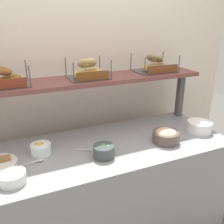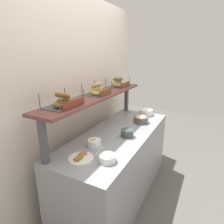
{
  "view_description": "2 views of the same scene",
  "coord_description": "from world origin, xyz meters",
  "px_view_note": "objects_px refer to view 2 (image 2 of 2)",
  "views": [
    {
      "loc": [
        -0.54,
        -1.42,
        1.7
      ],
      "look_at": [
        0.08,
        0.0,
        1.1
      ],
      "focal_mm": 39.29,
      "sensor_mm": 36.0,
      "label": 1
    },
    {
      "loc": [
        -1.87,
        -0.89,
        1.76
      ],
      "look_at": [
        0.03,
        0.1,
        1.08
      ],
      "focal_mm": 30.78,
      "sensor_mm": 36.0,
      "label": 2
    }
  ],
  "objects_px": {
    "serving_spoon_near_plate": "(100,150)",
    "bagel_basket_cinnamon_raisin": "(63,102)",
    "serving_plate_white": "(81,158)",
    "bowl_fruit_salad": "(94,143)",
    "bagel_basket_sesame": "(97,90)",
    "bowl_cream_cheese": "(146,111)",
    "serving_spoon_by_edge": "(118,136)",
    "bowl_veggie_mix": "(127,133)",
    "bowl_hummus": "(141,119)",
    "bowl_scallion_spread": "(107,157)",
    "bagel_basket_everything": "(118,83)"
  },
  "relations": [
    {
      "from": "bowl_fruit_salad",
      "to": "serving_spoon_by_edge",
      "type": "bearing_deg",
      "value": -18.18
    },
    {
      "from": "serving_plate_white",
      "to": "serving_spoon_near_plate",
      "type": "height_order",
      "value": "serving_plate_white"
    },
    {
      "from": "bowl_fruit_salad",
      "to": "serving_plate_white",
      "type": "relative_size",
      "value": 0.59
    },
    {
      "from": "serving_spoon_near_plate",
      "to": "bagel_basket_cinnamon_raisin",
      "type": "xyz_separation_m",
      "value": [
        -0.11,
        0.31,
        0.47
      ]
    },
    {
      "from": "serving_spoon_by_edge",
      "to": "bagel_basket_cinnamon_raisin",
      "type": "relative_size",
      "value": 0.49
    },
    {
      "from": "bagel_basket_sesame",
      "to": "bagel_basket_everything",
      "type": "xyz_separation_m",
      "value": [
        0.57,
        0.01,
        -0.0
      ]
    },
    {
      "from": "bagel_basket_sesame",
      "to": "bowl_scallion_spread",
      "type": "bearing_deg",
      "value": -142.33
    },
    {
      "from": "bowl_veggie_mix",
      "to": "bagel_basket_cinnamon_raisin",
      "type": "height_order",
      "value": "bagel_basket_cinnamon_raisin"
    },
    {
      "from": "bowl_veggie_mix",
      "to": "serving_spoon_near_plate",
      "type": "relative_size",
      "value": 0.77
    },
    {
      "from": "serving_plate_white",
      "to": "bowl_cream_cheese",
      "type": "bearing_deg",
      "value": -4.75
    },
    {
      "from": "bagel_basket_sesame",
      "to": "bowl_cream_cheese",
      "type": "bearing_deg",
      "value": -24.38
    },
    {
      "from": "bowl_hummus",
      "to": "bagel_basket_cinnamon_raisin",
      "type": "relative_size",
      "value": 0.57
    },
    {
      "from": "bagel_basket_everything",
      "to": "serving_spoon_by_edge",
      "type": "bearing_deg",
      "value": -154.1
    },
    {
      "from": "bowl_cream_cheese",
      "to": "serving_plate_white",
      "type": "xyz_separation_m",
      "value": [
        -1.46,
        0.12,
        -0.04
      ]
    },
    {
      "from": "bowl_cream_cheese",
      "to": "bowl_fruit_salad",
      "type": "height_order",
      "value": "bowl_cream_cheese"
    },
    {
      "from": "bowl_veggie_mix",
      "to": "serving_spoon_by_edge",
      "type": "xyz_separation_m",
      "value": [
        -0.05,
        0.09,
        -0.03
      ]
    },
    {
      "from": "serving_plate_white",
      "to": "bagel_basket_cinnamon_raisin",
      "type": "bearing_deg",
      "value": 68.82
    },
    {
      "from": "bowl_fruit_salad",
      "to": "serving_spoon_near_plate",
      "type": "xyz_separation_m",
      "value": [
        -0.06,
        -0.1,
        -0.03
      ]
    },
    {
      "from": "bowl_scallion_spread",
      "to": "serving_spoon_by_edge",
      "type": "relative_size",
      "value": 0.88
    },
    {
      "from": "bowl_hummus",
      "to": "serving_spoon_near_plate",
      "type": "relative_size",
      "value": 1.06
    },
    {
      "from": "bowl_hummus",
      "to": "bagel_basket_everything",
      "type": "distance_m",
      "value": 0.6
    },
    {
      "from": "bowl_hummus",
      "to": "serving_plate_white",
      "type": "distance_m",
      "value": 1.13
    },
    {
      "from": "bowl_cream_cheese",
      "to": "serving_spoon_by_edge",
      "type": "relative_size",
      "value": 1.15
    },
    {
      "from": "bowl_fruit_salad",
      "to": "bagel_basket_sesame",
      "type": "distance_m",
      "value": 0.64
    },
    {
      "from": "bowl_hummus",
      "to": "bagel_basket_sesame",
      "type": "distance_m",
      "value": 0.73
    },
    {
      "from": "bowl_scallion_spread",
      "to": "bagel_basket_everything",
      "type": "distance_m",
      "value": 1.34
    },
    {
      "from": "bowl_cream_cheese",
      "to": "bowl_fruit_salad",
      "type": "relative_size",
      "value": 1.43
    },
    {
      "from": "bowl_veggie_mix",
      "to": "bagel_basket_cinnamon_raisin",
      "type": "xyz_separation_m",
      "value": [
        -0.54,
        0.41,
        0.43
      ]
    },
    {
      "from": "bowl_hummus",
      "to": "bowl_fruit_salad",
      "type": "distance_m",
      "value": 0.88
    },
    {
      "from": "bowl_fruit_salad",
      "to": "bagel_basket_everything",
      "type": "height_order",
      "value": "bagel_basket_everything"
    },
    {
      "from": "serving_spoon_by_edge",
      "to": "bagel_basket_sesame",
      "type": "xyz_separation_m",
      "value": [
        0.09,
        0.31,
        0.47
      ]
    },
    {
      "from": "serving_plate_white",
      "to": "serving_spoon_near_plate",
      "type": "bearing_deg",
      "value": -19.58
    },
    {
      "from": "bowl_veggie_mix",
      "to": "serving_spoon_by_edge",
      "type": "bearing_deg",
      "value": 115.64
    },
    {
      "from": "bagel_basket_sesame",
      "to": "bagel_basket_everything",
      "type": "bearing_deg",
      "value": 0.71
    },
    {
      "from": "serving_spoon_near_plate",
      "to": "bagel_basket_sesame",
      "type": "distance_m",
      "value": 0.73
    },
    {
      "from": "bowl_fruit_salad",
      "to": "bagel_basket_everything",
      "type": "xyz_separation_m",
      "value": [
        0.99,
        0.22,
        0.44
      ]
    },
    {
      "from": "bowl_fruit_salad",
      "to": "serving_spoon_by_edge",
      "type": "height_order",
      "value": "bowl_fruit_salad"
    },
    {
      "from": "serving_spoon_by_edge",
      "to": "bagel_basket_sesame",
      "type": "relative_size",
      "value": 0.59
    },
    {
      "from": "bagel_basket_everything",
      "to": "bowl_fruit_salad",
      "type": "bearing_deg",
      "value": -167.66
    },
    {
      "from": "bowl_hummus",
      "to": "bagel_basket_cinnamon_raisin",
      "type": "xyz_separation_m",
      "value": [
        -1.03,
        0.4,
        0.43
      ]
    },
    {
      "from": "serving_plate_white",
      "to": "bagel_basket_sesame",
      "type": "height_order",
      "value": "bagel_basket_sesame"
    },
    {
      "from": "bowl_fruit_salad",
      "to": "serving_plate_white",
      "type": "bearing_deg",
      "value": -173.99
    },
    {
      "from": "bowl_scallion_spread",
      "to": "serving_spoon_near_plate",
      "type": "xyz_separation_m",
      "value": [
        0.13,
        0.15,
        -0.03
      ]
    },
    {
      "from": "bowl_scallion_spread",
      "to": "serving_spoon_near_plate",
      "type": "height_order",
      "value": "bowl_scallion_spread"
    },
    {
      "from": "bowl_cream_cheese",
      "to": "serving_spoon_by_edge",
      "type": "bearing_deg",
      "value": 177.18
    },
    {
      "from": "bowl_veggie_mix",
      "to": "bowl_fruit_salad",
      "type": "xyz_separation_m",
      "value": [
        -0.37,
        0.2,
        -0.0
      ]
    },
    {
      "from": "bowl_hummus",
      "to": "bagel_basket_everything",
      "type": "relative_size",
      "value": 0.59
    },
    {
      "from": "bowl_hummus",
      "to": "bagel_basket_sesame",
      "type": "xyz_separation_m",
      "value": [
        -0.45,
        0.4,
        0.43
      ]
    },
    {
      "from": "serving_spoon_near_plate",
      "to": "bagel_basket_sesame",
      "type": "relative_size",
      "value": 0.64
    },
    {
      "from": "bowl_scallion_spread",
      "to": "bagel_basket_cinnamon_raisin",
      "type": "xyz_separation_m",
      "value": [
        0.02,
        0.46,
        0.44
      ]
    }
  ]
}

